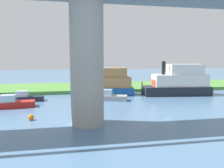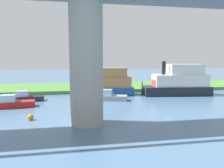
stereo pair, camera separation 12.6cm
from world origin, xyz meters
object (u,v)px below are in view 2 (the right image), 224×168
person_on_bank (110,84)px  mooring_post (142,85)px  pontoon_yellow (26,97)px  skiff_small (109,96)px  motorboat_red (178,82)px  houseboat_blue (106,84)px  bridge_pylon (86,62)px  marker_buoy (31,117)px  riverboat_paddlewheel (13,103)px

person_on_bank → mooring_post: size_ratio=1.36×
pontoon_yellow → skiff_small: bearing=172.1°
motorboat_red → pontoon_yellow: motorboat_red is taller
houseboat_blue → mooring_post: bearing=-152.9°
bridge_pylon → mooring_post: (-10.48, -17.52, -4.02)m
person_on_bank → skiff_small: 8.25m
bridge_pylon → skiff_small: bearing=-109.8°
houseboat_blue → marker_buoy: 14.77m
skiff_small → motorboat_red: motorboat_red is taller
motorboat_red → pontoon_yellow: bearing=2.7°
person_on_bank → riverboat_paddlewheel: person_on_bank is taller
skiff_small → motorboat_red: (-10.80, -2.45, 1.34)m
person_on_bank → pontoon_yellow: size_ratio=0.35×
houseboat_blue → motorboat_red: (-10.60, 1.86, 0.22)m
riverboat_paddlewheel → pontoon_yellow: bearing=-100.7°
bridge_pylon → person_on_bank: 18.93m
person_on_bank → pontoon_yellow: (11.90, 6.65, -0.73)m
mooring_post → riverboat_paddlewheel: mooring_post is taller
riverboat_paddlewheel → marker_buoy: (-2.86, 5.51, -0.26)m
pontoon_yellow → motorboat_red: bearing=-177.3°
bridge_pylon → skiff_small: bridge_pylon is taller
bridge_pylon → pontoon_yellow: size_ratio=2.55×
bridge_pylon → marker_buoy: (4.77, -2.06, -4.79)m
houseboat_blue → skiff_small: size_ratio=1.97×
person_on_bank → riverboat_paddlewheel: bearing=39.3°
person_on_bank → skiff_small: size_ratio=0.31×
motorboat_red → marker_buoy: (19.09, 10.15, -1.60)m
skiff_small → riverboat_paddlewheel: riverboat_paddlewheel is taller
mooring_post → pontoon_yellow: size_ratio=0.26×
mooring_post → skiff_small: 10.43m
person_on_bank → skiff_small: person_on_bank is taller
motorboat_red → mooring_post: bearing=-54.1°
houseboat_blue → person_on_bank: bearing=-107.9°
mooring_post → motorboat_red: size_ratio=0.10×
motorboat_red → riverboat_paddlewheel: motorboat_red is taller
mooring_post → marker_buoy: 21.73m
houseboat_blue → riverboat_paddlewheel: bearing=29.8°
riverboat_paddlewheel → marker_buoy: riverboat_paddlewheel is taller
bridge_pylon → riverboat_paddlewheel: 11.67m
bridge_pylon → riverboat_paddlewheel: size_ratio=2.27×
bridge_pylon → riverboat_paddlewheel: bearing=-44.8°
bridge_pylon → motorboat_red: (-14.32, -12.21, -3.19)m
riverboat_paddlewheel → marker_buoy: size_ratio=8.86×
houseboat_blue → bridge_pylon: bearing=75.2°
houseboat_blue → motorboat_red: motorboat_red is taller
pontoon_yellow → marker_buoy: size_ratio=7.91×
mooring_post → pontoon_yellow: bearing=19.9°
houseboat_blue → marker_buoy: size_ratio=17.67×
person_on_bank → houseboat_blue: 4.01m
motorboat_red → riverboat_paddlewheel: 22.48m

